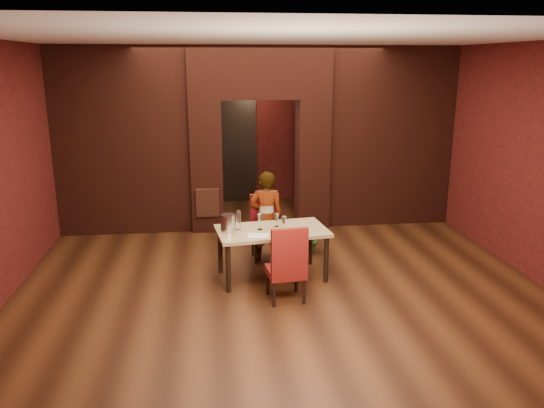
# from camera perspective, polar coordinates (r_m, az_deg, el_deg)

# --- Properties ---
(floor) EXTENTS (8.00, 8.00, 0.00)m
(floor) POSITION_cam_1_polar(r_m,az_deg,el_deg) (7.89, 0.19, -6.70)
(floor) COLOR #412110
(floor) RESTS_ON ground
(ceiling) EXTENTS (7.00, 8.00, 0.04)m
(ceiling) POSITION_cam_1_polar(r_m,az_deg,el_deg) (7.33, 0.21, 17.21)
(ceiling) COLOR silver
(ceiling) RESTS_ON ground
(wall_back) EXTENTS (7.00, 0.04, 3.20)m
(wall_back) POSITION_cam_1_polar(r_m,az_deg,el_deg) (11.38, -2.33, 8.36)
(wall_back) COLOR maroon
(wall_back) RESTS_ON ground
(wall_front) EXTENTS (7.00, 0.04, 3.20)m
(wall_front) POSITION_cam_1_polar(r_m,az_deg,el_deg) (3.64, 8.09, -6.41)
(wall_front) COLOR maroon
(wall_front) RESTS_ON ground
(wall_left) EXTENTS (0.04, 8.00, 3.20)m
(wall_left) POSITION_cam_1_polar(r_m,az_deg,el_deg) (7.83, -26.19, 3.77)
(wall_left) COLOR maroon
(wall_left) RESTS_ON ground
(wall_right) EXTENTS (0.04, 8.00, 3.20)m
(wall_right) POSITION_cam_1_polar(r_m,az_deg,el_deg) (8.61, 24.09, 4.89)
(wall_right) COLOR maroon
(wall_right) RESTS_ON ground
(pillar_left) EXTENTS (0.55, 0.55, 2.30)m
(pillar_left) POSITION_cam_1_polar(r_m,az_deg,el_deg) (9.44, -7.07, 4.10)
(pillar_left) COLOR maroon
(pillar_left) RESTS_ON ground
(pillar_right) EXTENTS (0.55, 0.55, 2.30)m
(pillar_right) POSITION_cam_1_polar(r_m,az_deg,el_deg) (9.62, 4.35, 4.38)
(pillar_right) COLOR maroon
(pillar_right) RESTS_ON ground
(lintel) EXTENTS (2.45, 0.55, 0.90)m
(lintel) POSITION_cam_1_polar(r_m,az_deg,el_deg) (9.32, -1.37, 13.98)
(lintel) COLOR maroon
(lintel) RESTS_ON ground
(wing_wall_left) EXTENTS (2.28, 0.35, 3.20)m
(wing_wall_left) POSITION_cam_1_polar(r_m,az_deg,el_deg) (9.48, -15.78, 6.46)
(wing_wall_left) COLOR maroon
(wing_wall_left) RESTS_ON ground
(wing_wall_right) EXTENTS (2.28, 0.35, 3.20)m
(wing_wall_right) POSITION_cam_1_polar(r_m,az_deg,el_deg) (9.92, 12.49, 7.03)
(wing_wall_right) COLOR maroon
(wing_wall_right) RESTS_ON ground
(vent_panel) EXTENTS (0.40, 0.03, 0.50)m
(vent_panel) POSITION_cam_1_polar(r_m,az_deg,el_deg) (9.28, -6.95, 0.12)
(vent_panel) COLOR #9F462E
(vent_panel) RESTS_ON ground
(rear_door) EXTENTS (0.90, 0.08, 2.10)m
(rear_door) POSITION_cam_1_polar(r_m,az_deg,el_deg) (11.38, -4.29, 5.53)
(rear_door) COLOR black
(rear_door) RESTS_ON ground
(rear_door_frame) EXTENTS (1.02, 0.04, 2.22)m
(rear_door_frame) POSITION_cam_1_polar(r_m,az_deg,el_deg) (11.34, -4.28, 5.50)
(rear_door_frame) COLOR black
(rear_door_frame) RESTS_ON ground
(dining_table) EXTENTS (1.59, 1.02, 0.70)m
(dining_table) POSITION_cam_1_polar(r_m,az_deg,el_deg) (7.39, -0.00, -5.33)
(dining_table) COLOR tan
(dining_table) RESTS_ON ground
(chair_far) EXTENTS (0.46, 0.46, 0.98)m
(chair_far) POSITION_cam_1_polar(r_m,az_deg,el_deg) (8.02, -0.62, -2.63)
(chair_far) COLOR maroon
(chair_far) RESTS_ON ground
(chair_near) EXTENTS (0.50, 0.50, 1.00)m
(chair_near) POSITION_cam_1_polar(r_m,az_deg,el_deg) (6.67, 1.48, -6.28)
(chair_near) COLOR maroon
(chair_near) RESTS_ON ground
(person_seated) EXTENTS (0.52, 0.36, 1.38)m
(person_seated) POSITION_cam_1_polar(r_m,az_deg,el_deg) (7.88, -0.64, -1.39)
(person_seated) COLOR silver
(person_seated) RESTS_ON ground
(wine_glass_a) EXTENTS (0.09, 0.09, 0.22)m
(wine_glass_a) POSITION_cam_1_polar(r_m,az_deg,el_deg) (7.23, -1.32, -1.94)
(wine_glass_a) COLOR silver
(wine_glass_a) RESTS_ON dining_table
(wine_glass_b) EXTENTS (0.08, 0.08, 0.19)m
(wine_glass_b) POSITION_cam_1_polar(r_m,az_deg,el_deg) (7.37, 0.51, -1.74)
(wine_glass_b) COLOR silver
(wine_glass_b) RESTS_ON dining_table
(wine_glass_c) EXTENTS (0.08, 0.08, 0.19)m
(wine_glass_c) POSITION_cam_1_polar(r_m,az_deg,el_deg) (7.23, 1.30, -2.08)
(wine_glass_c) COLOR white
(wine_glass_c) RESTS_ON dining_table
(tasting_sheet) EXTENTS (0.30, 0.24, 0.00)m
(tasting_sheet) POSITION_cam_1_polar(r_m,az_deg,el_deg) (7.02, -1.52, -3.40)
(tasting_sheet) COLOR silver
(tasting_sheet) RESTS_ON dining_table
(wine_bucket) EXTENTS (0.20, 0.20, 0.24)m
(wine_bucket) POSITION_cam_1_polar(r_m,az_deg,el_deg) (7.16, -4.76, -2.06)
(wine_bucket) COLOR #ADADB3
(wine_bucket) RESTS_ON dining_table
(water_bottle) EXTENTS (0.06, 0.06, 0.27)m
(water_bottle) POSITION_cam_1_polar(r_m,az_deg,el_deg) (7.25, -3.61, -1.70)
(water_bottle) COLOR white
(water_bottle) RESTS_ON dining_table
(potted_plant) EXTENTS (0.49, 0.45, 0.47)m
(potted_plant) POSITION_cam_1_polar(r_m,az_deg,el_deg) (8.39, 4.02, -3.70)
(potted_plant) COLOR #275E1C
(potted_plant) RESTS_ON ground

